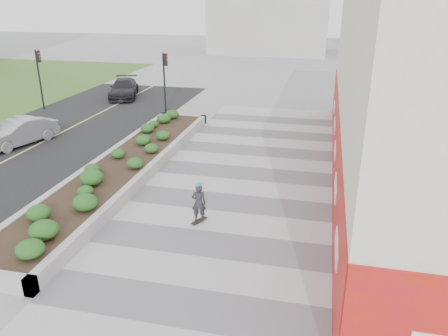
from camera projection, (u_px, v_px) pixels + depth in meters
The scene contains 11 objects.
ground at pixel (195, 276), 12.90m from camera, with size 160.00×160.00×0.00m, color gray.
walkway at pixel (219, 227), 15.61m from camera, with size 8.00×36.00×0.01m, color #A8A8AD.
building at pixel (416, 92), 18.10m from camera, with size 6.04×24.08×8.00m.
planter at pixel (124, 164), 20.24m from camera, with size 3.00×18.00×0.90m.
street at pixel (4, 161), 21.75m from camera, with size 10.00×40.00×0.00m, color black.
traffic_signal_near at pixel (165, 75), 29.24m from camera, with size 0.33×0.28×4.20m.
traffic_signal_far at pixel (39, 71), 30.72m from camera, with size 0.33×0.28×4.20m.
manhole_cover at pixel (232, 228), 15.51m from camera, with size 0.44×0.44×0.01m, color #595654.
skateboarder at pixel (199, 202), 15.64m from camera, with size 0.57×0.74×1.58m.
car_silver at pixel (18, 132), 23.92m from camera, with size 1.51×4.34×1.43m, color #A2A4A9.
car_dark at pixel (124, 88), 35.18m from camera, with size 2.03×4.99×1.45m, color black.
Camera 1 is at (3.28, -10.34, 7.71)m, focal length 35.00 mm.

